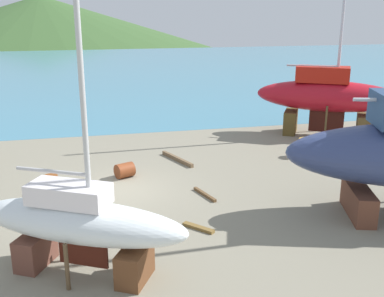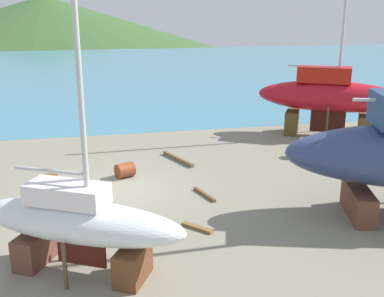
# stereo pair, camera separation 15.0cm
# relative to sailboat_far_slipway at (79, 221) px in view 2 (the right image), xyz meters

# --- Properties ---
(ground_plane) EXTENTS (48.80, 48.80, 0.00)m
(ground_plane) POSITION_rel_sailboat_far_slipway_xyz_m (1.48, 2.95, -1.58)
(ground_plane) COLOR gray
(sea_water) EXTENTS (169.49, 60.02, 0.01)m
(sea_water) POSITION_rel_sailboat_far_slipway_xyz_m (1.48, 45.16, -1.58)
(sea_water) COLOR teal
(sea_water) RESTS_ON ground
(headland_hill) EXTENTS (142.56, 142.56, 21.51)m
(headland_hill) POSITION_rel_sailboat_far_slipway_xyz_m (-11.60, 141.59, -1.58)
(headland_hill) COLOR #3A5B2D
(headland_hill) RESTS_ON ground
(sailboat_far_slipway) EXTENTS (6.29, 4.41, 10.76)m
(sailboat_far_slipway) POSITION_rel_sailboat_far_slipway_xyz_m (0.00, 0.00, 0.00)
(sailboat_far_slipway) COLOR brown
(sailboat_far_slipway) RESTS_ON ground
(sailboat_small_center) EXTENTS (8.28, 6.01, 13.27)m
(sailboat_small_center) POSITION_rel_sailboat_far_slipway_xyz_m (14.07, 12.26, 0.78)
(sailboat_small_center) COLOR brown
(sailboat_small_center) RESTS_ON ground
(barrel_rust_mid) EXTENTS (0.73, 0.73, 0.76)m
(barrel_rust_mid) POSITION_rel_sailboat_far_slipway_xyz_m (-1.25, 6.43, -1.20)
(barrel_rust_mid) COLOR brown
(barrel_rust_mid) RESTS_ON ground
(barrel_tar_black) EXTENTS (0.97, 0.92, 0.66)m
(barrel_tar_black) POSITION_rel_sailboat_far_slipway_xyz_m (1.84, 7.64, -1.25)
(barrel_tar_black) COLOR brown
(barrel_tar_black) RESTS_ON ground
(barrel_blue_faded) EXTENTS (0.82, 0.82, 0.94)m
(barrel_blue_faded) POSITION_rel_sailboat_far_slipway_xyz_m (11.06, 8.71, -1.11)
(barrel_blue_faded) COLOR olive
(barrel_blue_faded) RESTS_ON ground
(timber_plank_near) EXTENTS (0.59, 1.55, 0.12)m
(timber_plank_near) POSITION_rel_sailboat_far_slipway_xyz_m (4.80, 4.75, -1.52)
(timber_plank_near) COLOR brown
(timber_plank_near) RESTS_ON ground
(timber_plank_far) EXTENTS (0.97, 1.04, 0.11)m
(timber_plank_far) POSITION_rel_sailboat_far_slipway_xyz_m (3.85, 1.91, -1.53)
(timber_plank_far) COLOR brown
(timber_plank_far) RESTS_ON ground
(timber_long_fore) EXTENTS (1.11, 2.49, 0.19)m
(timber_long_fore) POSITION_rel_sailboat_far_slipway_xyz_m (4.58, 9.42, -1.49)
(timber_long_fore) COLOR brown
(timber_long_fore) RESTS_ON ground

